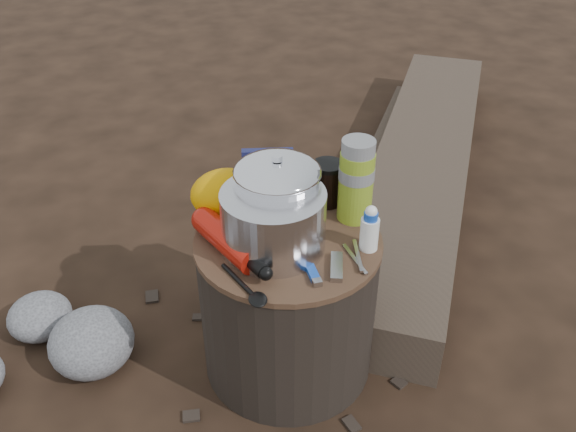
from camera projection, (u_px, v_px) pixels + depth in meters
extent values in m
plane|color=black|center=(288.00, 359.00, 1.71)|extent=(60.00, 60.00, 0.00)
cylinder|color=black|center=(288.00, 304.00, 1.59)|extent=(0.45, 0.45, 0.41)
cube|color=#3E3128|center=(422.00, 167.00, 2.41)|extent=(1.35, 1.88, 0.17)
cube|color=#3E3128|center=(397.00, 148.00, 2.62)|extent=(0.76, 1.02, 0.09)
cylinder|color=silver|center=(273.00, 221.00, 1.41)|extent=(0.24, 0.24, 0.15)
cylinder|color=white|center=(277.00, 197.00, 1.45)|extent=(0.20, 0.20, 0.20)
cylinder|color=#85A323|center=(356.00, 181.00, 1.50)|extent=(0.08, 0.08, 0.21)
cylinder|color=black|center=(327.00, 184.00, 1.58)|extent=(0.08, 0.08, 0.11)
ellipsoid|color=#E69800|center=(226.00, 193.00, 1.53)|extent=(0.17, 0.14, 0.12)
cube|color=#141746|center=(268.00, 180.00, 1.55)|extent=(0.13, 0.05, 0.16)
cube|color=#1748B8|center=(312.00, 271.00, 1.37)|extent=(0.02, 0.08, 0.01)
cube|color=#A4A4A8|center=(337.00, 267.00, 1.38)|extent=(0.06, 0.10, 0.01)
cylinder|color=white|center=(370.00, 230.00, 1.42)|extent=(0.04, 0.04, 0.10)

